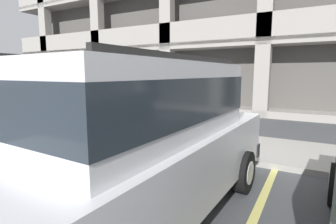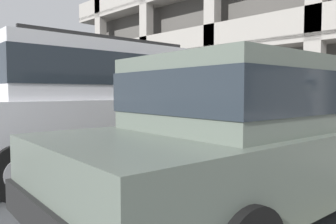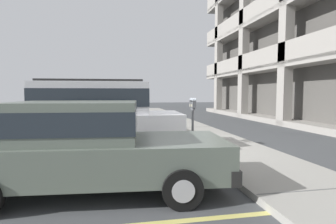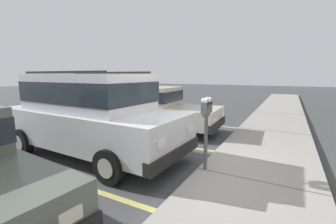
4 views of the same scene
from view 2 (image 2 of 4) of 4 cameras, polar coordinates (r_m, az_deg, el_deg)
ground_plane at (r=7.26m, az=3.51°, el=-6.71°), size 80.00×80.00×0.10m
sidewalk at (r=8.24m, az=9.65°, el=-4.76°), size 40.00×2.20×0.12m
parking_stall_lines at (r=5.28m, az=4.93°, el=-10.04°), size 11.77×4.80×0.01m
silver_suv at (r=5.40m, az=-13.11°, el=1.83°), size 2.15×4.85×2.03m
red_sedan at (r=8.01m, az=-23.77°, el=0.23°), size 1.97×4.55×1.54m
dark_hatchback at (r=3.41m, az=15.08°, el=-3.66°), size 2.09×4.61×1.54m
parking_meter_near at (r=7.42m, az=5.28°, el=3.03°), size 0.35×0.12×1.42m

